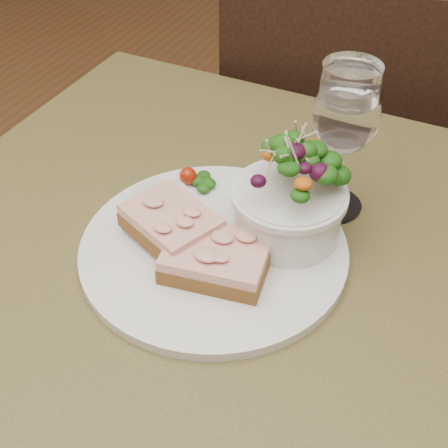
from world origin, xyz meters
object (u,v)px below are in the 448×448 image
at_px(cafe_table, 223,330).
at_px(sandwich_back, 171,223).
at_px(chair_far, 332,224).
at_px(sandwich_front, 216,259).
at_px(dinner_plate, 214,249).
at_px(salad_bowl, 290,192).
at_px(wine_glass, 345,120).
at_px(ramekin, 161,207).

bearing_deg(cafe_table, sandwich_back, 171.19).
xyz_separation_m(chair_far, sandwich_front, (0.03, -0.66, 0.48)).
height_order(dinner_plate, sandwich_front, sandwich_front).
xyz_separation_m(salad_bowl, wine_glass, (0.03, 0.08, 0.05)).
height_order(cafe_table, chair_far, chair_far).
bearing_deg(dinner_plate, sandwich_front, -58.55).
bearing_deg(cafe_table, dinner_plate, 136.19).
bearing_deg(salad_bowl, ramekin, -162.44).
xyz_separation_m(sandwich_front, ramekin, (-0.09, 0.04, 0.00)).
xyz_separation_m(sandwich_front, salad_bowl, (0.05, 0.09, 0.04)).
xyz_separation_m(chair_far, salad_bowl, (0.08, -0.57, 0.53)).
bearing_deg(cafe_table, wine_glass, 65.38).
bearing_deg(chair_far, dinner_plate, 82.94).
bearing_deg(cafe_table, ramekin, 161.58).
distance_m(sandwich_back, wine_glass, 0.22).
distance_m(cafe_table, salad_bowl, 0.19).
xyz_separation_m(cafe_table, sandwich_back, (-0.07, 0.01, 0.14)).
distance_m(dinner_plate, salad_bowl, 0.11).
bearing_deg(sandwich_back, salad_bowl, 52.46).
relative_size(dinner_plate, salad_bowl, 2.37).
distance_m(sandwich_front, sandwich_back, 0.07).
xyz_separation_m(cafe_table, dinner_plate, (-0.02, 0.02, 0.11)).
bearing_deg(salad_bowl, sandwich_back, -149.98).
xyz_separation_m(cafe_table, ramekin, (-0.10, 0.03, 0.13)).
xyz_separation_m(sandwich_front, sandwich_back, (-0.07, 0.02, 0.01)).
bearing_deg(ramekin, cafe_table, -18.42).
relative_size(cafe_table, sandwich_front, 6.69).
relative_size(cafe_table, dinner_plate, 2.66).
bearing_deg(ramekin, wine_glass, 37.14).
xyz_separation_m(ramekin, wine_glass, (0.17, 0.13, 0.09)).
bearing_deg(salad_bowl, dinner_plate, -139.90).
bearing_deg(chair_far, cafe_table, 84.80).
bearing_deg(cafe_table, chair_far, 93.16).
relative_size(chair_far, ramekin, 13.61).
height_order(dinner_plate, salad_bowl, salad_bowl).
relative_size(cafe_table, wine_glass, 4.57).
height_order(ramekin, salad_bowl, salad_bowl).
height_order(chair_far, sandwich_front, chair_far).
relative_size(dinner_plate, wine_glass, 1.72).
xyz_separation_m(dinner_plate, ramekin, (-0.07, 0.01, 0.03)).
distance_m(dinner_plate, ramekin, 0.08).
relative_size(chair_far, salad_bowl, 7.09).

